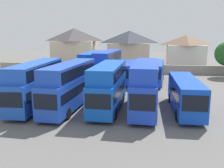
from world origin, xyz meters
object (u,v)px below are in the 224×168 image
at_px(house_terrace_right, 185,51).
at_px(bus_1, 36,82).
at_px(bus_6, 92,65).
at_px(bus_3, 108,84).
at_px(bus_4, 145,84).
at_px(bus_5, 185,93).
at_px(house_terrace_left, 74,47).
at_px(bus_8, 131,71).
at_px(house_terrace_centre, 129,49).
at_px(bus_2, 70,83).
at_px(bus_9, 155,71).
at_px(bus_7, 108,65).

bearing_deg(house_terrace_right, bus_1, -120.65).
bearing_deg(house_terrace_right, bus_6, -132.71).
bearing_deg(bus_3, bus_4, 91.90).
bearing_deg(bus_4, bus_5, 96.24).
relative_size(bus_4, house_terrace_left, 1.04).
bearing_deg(bus_5, bus_3, -88.41).
distance_m(bus_8, house_terrace_centre, 19.90).
relative_size(bus_3, bus_6, 0.93).
relative_size(bus_1, bus_2, 0.99).
height_order(bus_2, bus_3, bus_2).
bearing_deg(bus_5, bus_9, -170.87).
xyz_separation_m(bus_1, bus_7, (5.66, 14.91, 0.16)).
bearing_deg(bus_1, bus_2, 85.82).
bearing_deg(bus_8, house_terrace_right, 146.05).
bearing_deg(bus_7, bus_3, 13.49).
bearing_deg(house_terrace_left, bus_3, -67.85).
xyz_separation_m(bus_5, bus_9, (-2.71, 15.09, 0.01)).
bearing_deg(bus_6, house_terrace_left, -155.48).
bearing_deg(bus_4, bus_8, -168.82).
relative_size(bus_1, bus_8, 1.13).
height_order(bus_4, bus_9, bus_4).
relative_size(bus_6, bus_8, 1.07).
xyz_separation_m(bus_7, house_terrace_centre, (1.94, 20.17, 1.52)).
relative_size(bus_2, bus_6, 1.06).
bearing_deg(house_terrace_centre, bus_9, -73.65).
xyz_separation_m(bus_7, house_terrace_left, (-11.21, 18.57, 1.81)).
bearing_deg(house_terrace_right, bus_5, -97.74).
distance_m(bus_4, bus_8, 15.64).
distance_m(bus_2, bus_3, 4.20).
bearing_deg(bus_2, house_terrace_centre, 177.03).
relative_size(bus_4, house_terrace_right, 1.23).
relative_size(bus_3, house_terrace_centre, 1.02).
xyz_separation_m(bus_6, house_terrace_centre, (4.78, 19.45, 1.66)).
distance_m(bus_5, bus_7, 17.94).
relative_size(bus_5, bus_9, 0.95).
distance_m(bus_9, house_terrace_centre, 20.63).
height_order(bus_7, house_terrace_centre, house_terrace_centre).
bearing_deg(bus_7, house_terrace_left, -144.63).
relative_size(bus_2, bus_9, 1.09).
xyz_separation_m(bus_7, bus_8, (3.78, 0.51, -1.00)).
bearing_deg(house_terrace_right, bus_7, -126.86).
bearing_deg(house_terrace_centre, bus_5, -76.29).
distance_m(bus_7, bus_9, 7.78).
bearing_deg(bus_6, bus_5, 40.30).
bearing_deg(bus_3, bus_2, -87.81).
relative_size(bus_2, house_terrace_right, 1.36).
xyz_separation_m(bus_1, bus_6, (2.83, 15.63, 0.02)).
height_order(bus_4, bus_8, bus_4).
bearing_deg(bus_9, bus_2, -26.43).
distance_m(bus_7, house_terrace_right, 25.26).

